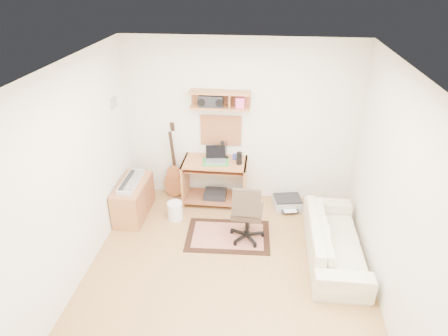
# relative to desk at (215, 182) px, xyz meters

# --- Properties ---
(floor) EXTENTS (3.60, 4.00, 0.01)m
(floor) POSITION_rel_desk_xyz_m (0.37, -1.73, -0.38)
(floor) COLOR #AA7B47
(floor) RESTS_ON ground
(ceiling) EXTENTS (3.60, 4.00, 0.01)m
(ceiling) POSITION_rel_desk_xyz_m (0.37, -1.73, 2.23)
(ceiling) COLOR white
(ceiling) RESTS_ON ground
(back_wall) EXTENTS (3.60, 0.01, 2.60)m
(back_wall) POSITION_rel_desk_xyz_m (0.37, 0.28, 0.93)
(back_wall) COLOR silver
(back_wall) RESTS_ON ground
(left_wall) EXTENTS (0.01, 4.00, 2.60)m
(left_wall) POSITION_rel_desk_xyz_m (-1.43, -1.73, 0.93)
(left_wall) COLOR silver
(left_wall) RESTS_ON ground
(right_wall) EXTENTS (0.01, 4.00, 2.60)m
(right_wall) POSITION_rel_desk_xyz_m (2.18, -1.73, 0.93)
(right_wall) COLOR silver
(right_wall) RESTS_ON ground
(wall_shelf) EXTENTS (0.90, 0.25, 0.26)m
(wall_shelf) POSITION_rel_desk_xyz_m (0.07, 0.15, 1.32)
(wall_shelf) COLOR #B97241
(wall_shelf) RESTS_ON back_wall
(cork_board) EXTENTS (0.64, 0.03, 0.49)m
(cork_board) POSITION_rel_desk_xyz_m (0.07, 0.25, 0.79)
(cork_board) COLOR tan
(cork_board) RESTS_ON back_wall
(wall_photo) EXTENTS (0.02, 0.20, 0.15)m
(wall_photo) POSITION_rel_desk_xyz_m (-1.42, -0.23, 1.34)
(wall_photo) COLOR #4C8CBF
(wall_photo) RESTS_ON left_wall
(desk) EXTENTS (1.00, 0.55, 0.75)m
(desk) POSITION_rel_desk_xyz_m (0.00, 0.00, 0.00)
(desk) COLOR #B97241
(desk) RESTS_ON floor
(laptop) EXTENTS (0.34, 0.34, 0.23)m
(laptop) POSITION_rel_desk_xyz_m (0.02, -0.02, 0.49)
(laptop) COLOR silver
(laptop) RESTS_ON desk
(speaker) EXTENTS (0.09, 0.09, 0.20)m
(speaker) POSITION_rel_desk_xyz_m (0.39, -0.05, 0.47)
(speaker) COLOR black
(speaker) RESTS_ON desk
(desk_lamp) EXTENTS (0.10, 0.10, 0.31)m
(desk_lamp) POSITION_rel_desk_xyz_m (0.16, 0.14, 0.53)
(desk_lamp) COLOR black
(desk_lamp) RESTS_ON desk
(pencil_cup) EXTENTS (0.06, 0.06, 0.09)m
(pencil_cup) POSITION_rel_desk_xyz_m (0.30, 0.10, 0.42)
(pencil_cup) COLOR navy
(pencil_cup) RESTS_ON desk
(boombox) EXTENTS (0.36, 0.16, 0.18)m
(boombox) POSITION_rel_desk_xyz_m (-0.06, 0.15, 1.30)
(boombox) COLOR black
(boombox) RESTS_ON wall_shelf
(rug) EXTENTS (1.23, 0.85, 0.02)m
(rug) POSITION_rel_desk_xyz_m (0.30, -0.88, -0.37)
(rug) COLOR tan
(rug) RESTS_ON floor
(task_chair) EXTENTS (0.50, 0.50, 0.93)m
(task_chair) POSITION_rel_desk_xyz_m (0.57, -0.91, 0.09)
(task_chair) COLOR #382C21
(task_chair) RESTS_ON floor
(cabinet) EXTENTS (0.40, 0.90, 0.55)m
(cabinet) POSITION_rel_desk_xyz_m (-1.21, -0.48, -0.10)
(cabinet) COLOR #B97241
(cabinet) RESTS_ON floor
(music_keyboard) EXTENTS (0.22, 0.71, 0.06)m
(music_keyboard) POSITION_rel_desk_xyz_m (-1.21, -0.48, 0.21)
(music_keyboard) COLOR #B2B5BA
(music_keyboard) RESTS_ON cabinet
(guitar) EXTENTS (0.36, 0.24, 1.28)m
(guitar) POSITION_rel_desk_xyz_m (-0.71, 0.13, 0.26)
(guitar) COLOR #B06036
(guitar) RESTS_ON floor
(waste_basket) EXTENTS (0.30, 0.30, 0.28)m
(waste_basket) POSITION_rel_desk_xyz_m (-0.55, -0.53, -0.24)
(waste_basket) COLOR white
(waste_basket) RESTS_ON floor
(printer) EXTENTS (0.49, 0.41, 0.16)m
(printer) POSITION_rel_desk_xyz_m (1.17, -0.01, -0.29)
(printer) COLOR #A5A8AA
(printer) RESTS_ON floor
(sofa) EXTENTS (0.52, 1.77, 0.69)m
(sofa) POSITION_rel_desk_xyz_m (1.75, -1.14, -0.03)
(sofa) COLOR beige
(sofa) RESTS_ON floor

